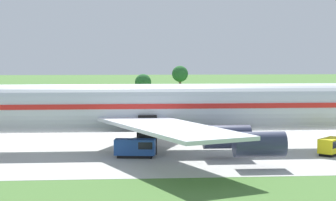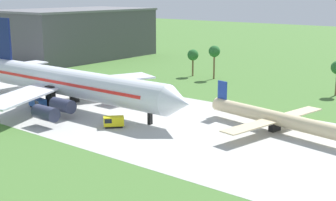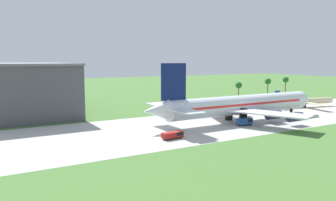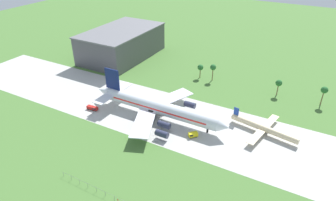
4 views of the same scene
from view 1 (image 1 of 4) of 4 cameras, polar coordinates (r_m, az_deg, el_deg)
name	(u,v)px [view 1 (image 1 of 4)]	position (r m, az deg, el deg)	size (l,w,h in m)	color
jet_airliner	(159,108)	(82.96, -0.89, -0.73)	(73.15, 51.80, 20.17)	silver
fuel_truck	(136,148)	(77.26, -2.99, -4.45)	(5.35, 2.67, 2.37)	black
catering_van	(331,146)	(81.69, 15.01, -4.15)	(4.27, 4.37, 2.24)	black
palm_tree_row	(328,76)	(142.54, 14.75, 2.21)	(88.10, 3.60, 11.23)	brown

